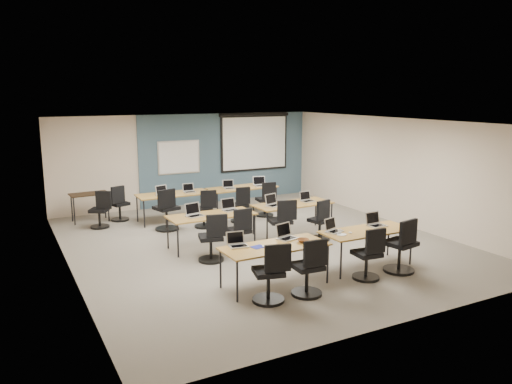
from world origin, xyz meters
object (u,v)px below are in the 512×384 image
task_chair_6 (282,225)px  task_chair_7 (321,224)px  spare_chair_a (119,206)px  task_chair_3 (401,250)px  projector_screen (255,139)px  task_chair_9 (205,212)px  laptop_11 (261,184)px  laptop_3 (376,222)px  task_chair_8 (167,213)px  laptop_6 (273,203)px  task_chair_4 (212,242)px  whiteboard (179,157)px  training_table_front_left (275,248)px  training_table_back_left (174,195)px  task_chair_1 (309,272)px  task_chair_0 (271,278)px  laptop_10 (229,186)px  task_chair_2 (369,258)px  laptop_0 (237,243)px  laptop_4 (194,213)px  training_table_mid_left (211,216)px  laptop_7 (307,199)px  task_chair_10 (240,208)px  laptop_1 (286,235)px  laptop_2 (333,228)px  training_table_mid_right (293,205)px  task_chair_5 (240,234)px  training_table_back_right (242,189)px  laptop_9 (189,190)px  laptop_8 (162,193)px  utility_table (89,197)px  laptop_5 (230,207)px  spare_chair_b (101,213)px  task_chair_11 (266,202)px

task_chair_6 → task_chair_7: task_chair_6 is taller
spare_chair_a → task_chair_3: bearing=-78.8°
projector_screen → task_chair_9: projector_screen is taller
task_chair_7 → laptop_11: size_ratio=2.73×
spare_chair_a → laptop_3: bearing=-75.6°
task_chair_8 → laptop_6: bearing=-52.3°
task_chair_4 → task_chair_8: bearing=106.4°
whiteboard → training_table_front_left: size_ratio=0.68×
training_table_back_left → task_chair_1: task_chair_1 is taller
task_chair_0 → spare_chair_a: (-0.96, 6.38, -0.03)m
task_chair_3 → laptop_10: 5.71m
laptop_6 → laptop_3: bearing=-86.8°
task_chair_0 → task_chair_2: (2.05, 0.05, -0.01)m
laptop_0 → laptop_4: laptop_4 is taller
training_table_mid_left → task_chair_1: task_chair_1 is taller
task_chair_8 → laptop_11: (2.98, 0.72, 0.36)m
laptop_3 → laptop_7: laptop_3 is taller
laptop_7 → task_chair_10: laptop_7 is taller
task_chair_3 → task_chair_6: size_ratio=1.03×
laptop_11 → laptop_1: bearing=-97.8°
laptop_2 → laptop_3: bearing=-21.1°
projector_screen → task_chair_6: size_ratio=2.35×
laptop_1 → task_chair_3: 2.21m
task_chair_2 → task_chair_8: size_ratio=0.93×
laptop_4 → training_table_mid_left: bearing=-20.6°
training_table_mid_right → task_chair_5: bearing=-158.8°
whiteboard → training_table_back_right: whiteboard is taller
task_chair_1 → laptop_11: bearing=73.0°
task_chair_2 → task_chair_5: bearing=124.1°
laptop_0 → task_chair_3: task_chair_3 is taller
laptop_1 → task_chair_1: task_chair_1 is taller
training_table_back_right → laptop_9: laptop_9 is taller
whiteboard → training_table_back_left: bearing=-114.1°
laptop_8 → laptop_10: 1.90m
laptop_0 → laptop_2: laptop_2 is taller
task_chair_4 → laptop_10: (1.95, 3.42, 0.38)m
laptop_10 → task_chair_3: bearing=-67.0°
task_chair_2 → utility_table: bearing=123.8°
training_table_mid_left → task_chair_6: size_ratio=1.85×
laptop_5 → spare_chair_a: 3.56m
projector_screen → laptop_3: (-0.73, -6.57, -1.09)m
training_table_mid_left → laptop_6: (1.61, 0.13, 0.11)m
task_chair_0 → spare_chair_b: (-1.54, 5.89, -0.02)m
task_chair_5 → utility_table: bearing=120.2°
task_chair_4 → task_chair_6: (1.82, 0.39, 0.01)m
training_table_front_left → task_chair_1: 0.76m
training_table_back_left → laptop_7: 3.52m
task_chair_11 → laptop_7: bearing=-76.2°
laptop_8 → laptop_4: bearing=-107.5°
task_chair_11 → whiteboard: bearing=132.3°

